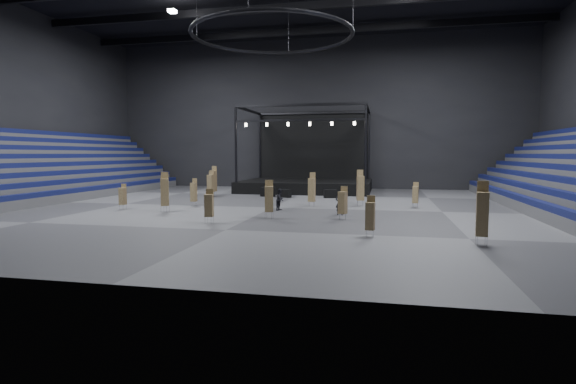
% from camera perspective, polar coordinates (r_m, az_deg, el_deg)
% --- Properties ---
extents(floor, '(50.00, 50.00, 0.00)m').
position_cam_1_polar(floor, '(34.70, -1.97, -1.98)').
color(floor, '#525154').
rests_on(floor, ground).
extents(wall_back, '(50.00, 0.20, 18.00)m').
position_cam_1_polar(wall_back, '(55.28, 3.35, 9.89)').
color(wall_back, black).
rests_on(wall_back, ground).
extents(bleachers_left, '(7.20, 40.00, 6.40)m').
position_cam_1_polar(bleachers_left, '(45.84, -31.03, 1.16)').
color(bleachers_left, '#4E4E50').
rests_on(bleachers_left, floor).
extents(stage, '(14.00, 10.00, 9.20)m').
position_cam_1_polar(stage, '(50.43, 2.49, 1.80)').
color(stage, black).
rests_on(stage, floor).
extents(truss_ring, '(12.30, 12.30, 5.15)m').
position_cam_1_polar(truss_ring, '(35.58, -2.04, 19.29)').
color(truss_ring, black).
rests_on(truss_ring, ceiling).
extents(flight_case_left, '(1.45, 0.94, 0.89)m').
position_cam_1_polar(flight_case_left, '(43.75, -2.58, 0.02)').
color(flight_case_left, black).
rests_on(flight_case_left, floor).
extents(flight_case_mid, '(1.27, 0.86, 0.77)m').
position_cam_1_polar(flight_case_mid, '(42.71, -0.41, -0.18)').
color(flight_case_mid, black).
rests_on(flight_case_mid, floor).
extents(flight_case_right, '(1.32, 0.95, 0.80)m').
position_cam_1_polar(flight_case_right, '(42.41, 5.39, -0.22)').
color(flight_case_right, black).
rests_on(flight_case_right, floor).
extents(chair_stack_0, '(0.49, 0.49, 2.07)m').
position_cam_1_polar(chair_stack_0, '(22.65, 10.40, -2.94)').
color(chair_stack_0, silver).
rests_on(chair_stack_0, floor).
extents(chair_stack_1, '(0.55, 0.55, 2.69)m').
position_cam_1_polar(chair_stack_1, '(35.23, 3.04, 0.35)').
color(chair_stack_1, silver).
rests_on(chair_stack_1, floor).
extents(chair_stack_2, '(0.68, 0.68, 2.95)m').
position_cam_1_polar(chair_stack_2, '(44.63, -9.49, 1.42)').
color(chair_stack_2, silver).
rests_on(chair_stack_2, floor).
extents(chair_stack_4, '(0.61, 0.61, 2.55)m').
position_cam_1_polar(chair_stack_4, '(43.87, -9.79, 1.12)').
color(chair_stack_4, silver).
rests_on(chair_stack_4, floor).
extents(chair_stack_5, '(0.48, 0.48, 2.20)m').
position_cam_1_polar(chair_stack_5, '(36.54, -11.88, 0.04)').
color(chair_stack_5, silver).
rests_on(chair_stack_5, floor).
extents(chair_stack_6, '(0.54, 0.54, 2.05)m').
position_cam_1_polar(chair_stack_6, '(27.15, -9.99, -1.62)').
color(chair_stack_6, silver).
rests_on(chair_stack_6, floor).
extents(chair_stack_7, '(0.72, 0.72, 2.85)m').
position_cam_1_polar(chair_stack_7, '(33.06, -15.38, 0.06)').
color(chair_stack_7, silver).
rests_on(chair_stack_7, floor).
extents(chair_stack_8, '(0.57, 0.57, 2.92)m').
position_cam_1_polar(chair_stack_8, '(22.04, 23.44, -2.45)').
color(chair_stack_8, silver).
rests_on(chair_stack_8, floor).
extents(chair_stack_9, '(0.64, 0.64, 2.47)m').
position_cam_1_polar(chair_stack_9, '(28.67, -2.42, -0.81)').
color(chair_stack_9, silver).
rests_on(chair_stack_9, floor).
extents(chair_stack_10, '(0.64, 0.64, 2.88)m').
position_cam_1_polar(chair_stack_10, '(36.14, 9.18, 0.57)').
color(chair_stack_10, silver).
rests_on(chair_stack_10, floor).
extents(chair_stack_11, '(0.60, 0.60, 2.11)m').
position_cam_1_polar(chair_stack_11, '(28.31, 6.97, -1.28)').
color(chair_stack_11, silver).
rests_on(chair_stack_11, floor).
extents(chair_stack_12, '(0.50, 0.50, 1.97)m').
position_cam_1_polar(chair_stack_12, '(35.92, 15.88, -0.27)').
color(chair_stack_12, silver).
rests_on(chair_stack_12, floor).
extents(chair_stack_13, '(0.44, 0.44, 1.92)m').
position_cam_1_polar(chair_stack_13, '(35.56, -20.25, -0.46)').
color(chair_stack_13, silver).
rests_on(chair_stack_13, floor).
extents(man_center, '(0.60, 0.40, 1.63)m').
position_cam_1_polar(man_center, '(30.49, 6.60, -1.42)').
color(man_center, black).
rests_on(man_center, floor).
extents(crew_member, '(0.76, 0.89, 1.59)m').
position_cam_1_polar(crew_member, '(32.91, -1.00, -0.96)').
color(crew_member, black).
rests_on(crew_member, floor).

